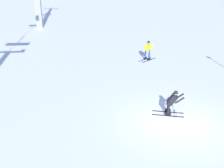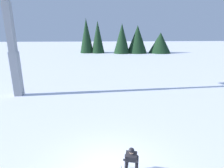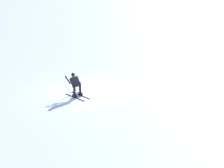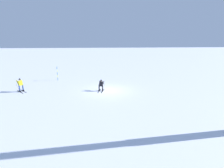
# 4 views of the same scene
# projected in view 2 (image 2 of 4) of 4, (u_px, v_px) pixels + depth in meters

# --- Properties ---
(skier_carving_main) EXTENTS (0.99, 1.68, 1.45)m
(skier_carving_main) POSITION_uv_depth(u_px,v_px,m) (131.00, 159.00, 6.93)
(skier_carving_main) COLOR black
(skier_carving_main) RESTS_ON ground_plane
(lift_tower_near) EXTENTS (0.67, 2.95, 12.40)m
(lift_tower_near) POSITION_uv_depth(u_px,v_px,m) (11.00, 36.00, 14.95)
(lift_tower_near) COLOR gray
(lift_tower_near) RESTS_ON ground_plane
(tree_line_ridge) EXTENTS (26.34, 7.65, 9.71)m
(tree_line_ridge) POSITION_uv_depth(u_px,v_px,m) (127.00, 39.00, 51.46)
(tree_line_ridge) COLOR black
(tree_line_ridge) RESTS_ON ground_plane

